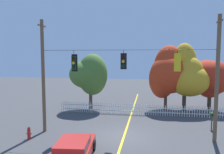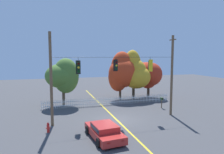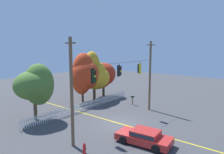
{
  "view_description": "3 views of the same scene",
  "coord_description": "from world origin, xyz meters",
  "px_view_note": "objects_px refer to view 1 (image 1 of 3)",
  "views": [
    {
      "loc": [
        1.76,
        -15.17,
        5.67
      ],
      "look_at": [
        -1.1,
        1.31,
        4.12
      ],
      "focal_mm": 35.27,
      "sensor_mm": 36.0,
      "label": 1
    },
    {
      "loc": [
        -6.09,
        -18.89,
        6.29
      ],
      "look_at": [
        -0.23,
        0.78,
        4.16
      ],
      "focal_mm": 33.24,
      "sensor_mm": 36.0,
      "label": 2
    },
    {
      "loc": [
        -15.88,
        -11.79,
        7.55
      ],
      "look_at": [
        -0.17,
        0.86,
        4.69
      ],
      "focal_mm": 32.85,
      "sensor_mm": 36.0,
      "label": 3
    }
  ],
  "objects_px": {
    "traffic_signal_northbound_secondary": "(177,62)",
    "fire_hydrant": "(29,133)",
    "autumn_maple_near_fence": "(90,75)",
    "roadside_mailbox": "(212,115)",
    "traffic_signal_eastbound_side": "(123,61)",
    "autumn_oak_far_east": "(188,75)",
    "parked_car": "(73,150)",
    "autumn_maple_far_west": "(210,77)",
    "autumn_maple_mid": "(168,73)",
    "traffic_signal_southbound_primary": "(74,63)"
  },
  "relations": [
    {
      "from": "parked_car",
      "to": "roadside_mailbox",
      "type": "distance_m",
      "value": 11.31
    },
    {
      "from": "autumn_maple_far_west",
      "to": "fire_hydrant",
      "type": "distance_m",
      "value": 18.42
    },
    {
      "from": "traffic_signal_eastbound_side",
      "to": "traffic_signal_northbound_secondary",
      "type": "bearing_deg",
      "value": -0.3
    },
    {
      "from": "autumn_maple_near_fence",
      "to": "roadside_mailbox",
      "type": "height_order",
      "value": "autumn_maple_near_fence"
    },
    {
      "from": "traffic_signal_southbound_primary",
      "to": "autumn_maple_far_west",
      "type": "relative_size",
      "value": 0.29
    },
    {
      "from": "traffic_signal_eastbound_side",
      "to": "fire_hydrant",
      "type": "height_order",
      "value": "traffic_signal_eastbound_side"
    },
    {
      "from": "traffic_signal_southbound_primary",
      "to": "roadside_mailbox",
      "type": "height_order",
      "value": "traffic_signal_southbound_primary"
    },
    {
      "from": "autumn_maple_near_fence",
      "to": "traffic_signal_eastbound_side",
      "type": "bearing_deg",
      "value": -58.93
    },
    {
      "from": "fire_hydrant",
      "to": "autumn_maple_far_west",
      "type": "bearing_deg",
      "value": 37.23
    },
    {
      "from": "fire_hydrant",
      "to": "traffic_signal_northbound_secondary",
      "type": "bearing_deg",
      "value": 9.2
    },
    {
      "from": "traffic_signal_southbound_primary",
      "to": "autumn_maple_mid",
      "type": "height_order",
      "value": "autumn_maple_mid"
    },
    {
      "from": "autumn_maple_near_fence",
      "to": "autumn_maple_far_west",
      "type": "xyz_separation_m",
      "value": [
        12.61,
        1.89,
        -0.28
      ]
    },
    {
      "from": "autumn_maple_mid",
      "to": "parked_car",
      "type": "bearing_deg",
      "value": -114.47
    },
    {
      "from": "autumn_maple_near_fence",
      "to": "parked_car",
      "type": "height_order",
      "value": "autumn_maple_near_fence"
    },
    {
      "from": "traffic_signal_eastbound_side",
      "to": "traffic_signal_northbound_secondary",
      "type": "relative_size",
      "value": 0.93
    },
    {
      "from": "parked_car",
      "to": "autumn_maple_mid",
      "type": "bearing_deg",
      "value": 65.53
    },
    {
      "from": "traffic_signal_southbound_primary",
      "to": "traffic_signal_eastbound_side",
      "type": "relative_size",
      "value": 1.15
    },
    {
      "from": "traffic_signal_northbound_secondary",
      "to": "parked_car",
      "type": "xyz_separation_m",
      "value": [
        -5.84,
        -4.13,
        -4.69
      ]
    },
    {
      "from": "parked_car",
      "to": "roadside_mailbox",
      "type": "bearing_deg",
      "value": 37.92
    },
    {
      "from": "traffic_signal_eastbound_side",
      "to": "fire_hydrant",
      "type": "bearing_deg",
      "value": -165.59
    },
    {
      "from": "roadside_mailbox",
      "to": "autumn_oak_far_east",
      "type": "bearing_deg",
      "value": 99.12
    },
    {
      "from": "roadside_mailbox",
      "to": "traffic_signal_northbound_secondary",
      "type": "bearing_deg",
      "value": -137.43
    },
    {
      "from": "traffic_signal_southbound_primary",
      "to": "autumn_oak_far_east",
      "type": "xyz_separation_m",
      "value": [
        9.32,
        8.69,
        -1.48
      ]
    },
    {
      "from": "traffic_signal_northbound_secondary",
      "to": "autumn_oak_far_east",
      "type": "distance_m",
      "value": 9.1
    },
    {
      "from": "traffic_signal_northbound_secondary",
      "to": "fire_hydrant",
      "type": "height_order",
      "value": "traffic_signal_northbound_secondary"
    },
    {
      "from": "autumn_maple_far_west",
      "to": "autumn_maple_near_fence",
      "type": "bearing_deg",
      "value": -171.46
    },
    {
      "from": "traffic_signal_southbound_primary",
      "to": "autumn_maple_near_fence",
      "type": "xyz_separation_m",
      "value": [
        -0.91,
        7.46,
        -1.46
      ]
    },
    {
      "from": "traffic_signal_eastbound_side",
      "to": "traffic_signal_northbound_secondary",
      "type": "height_order",
      "value": "same"
    },
    {
      "from": "traffic_signal_southbound_primary",
      "to": "parked_car",
      "type": "xyz_separation_m",
      "value": [
        1.35,
        -4.15,
        -4.62
      ]
    },
    {
      "from": "traffic_signal_northbound_secondary",
      "to": "fire_hydrant",
      "type": "distance_m",
      "value": 11.21
    },
    {
      "from": "traffic_signal_northbound_secondary",
      "to": "autumn_maple_mid",
      "type": "bearing_deg",
      "value": 89.29
    },
    {
      "from": "roadside_mailbox",
      "to": "traffic_signal_southbound_primary",
      "type": "bearing_deg",
      "value": -164.74
    },
    {
      "from": "autumn_maple_near_fence",
      "to": "roadside_mailbox",
      "type": "relative_size",
      "value": 4.56
    },
    {
      "from": "traffic_signal_northbound_secondary",
      "to": "roadside_mailbox",
      "type": "relative_size",
      "value": 1.1
    },
    {
      "from": "traffic_signal_eastbound_side",
      "to": "roadside_mailbox",
      "type": "bearing_deg",
      "value": 22.76
    },
    {
      "from": "autumn_maple_far_west",
      "to": "roadside_mailbox",
      "type": "bearing_deg",
      "value": -102.28
    },
    {
      "from": "fire_hydrant",
      "to": "roadside_mailbox",
      "type": "bearing_deg",
      "value": 18.79
    },
    {
      "from": "autumn_oak_far_east",
      "to": "autumn_maple_far_west",
      "type": "height_order",
      "value": "autumn_oak_far_east"
    },
    {
      "from": "autumn_maple_near_fence",
      "to": "parked_car",
      "type": "xyz_separation_m",
      "value": [
        2.26,
        -11.61,
        -3.15
      ]
    },
    {
      "from": "traffic_signal_northbound_secondary",
      "to": "fire_hydrant",
      "type": "xyz_separation_m",
      "value": [
        -9.96,
        -1.61,
        -4.89
      ]
    },
    {
      "from": "autumn_maple_near_fence",
      "to": "autumn_maple_mid",
      "type": "bearing_deg",
      "value": 10.19
    },
    {
      "from": "parked_car",
      "to": "autumn_maple_near_fence",
      "type": "bearing_deg",
      "value": 101.03
    },
    {
      "from": "traffic_signal_eastbound_side",
      "to": "roadside_mailbox",
      "type": "xyz_separation_m",
      "value": [
        6.68,
        2.8,
        -4.29
      ]
    },
    {
      "from": "traffic_signal_northbound_secondary",
      "to": "traffic_signal_southbound_primary",
      "type": "bearing_deg",
      "value": 179.84
    },
    {
      "from": "autumn_maple_far_west",
      "to": "fire_hydrant",
      "type": "height_order",
      "value": "autumn_maple_far_west"
    },
    {
      "from": "traffic_signal_southbound_primary",
      "to": "fire_hydrant",
      "type": "distance_m",
      "value": 5.78
    },
    {
      "from": "autumn_oak_far_east",
      "to": "parked_car",
      "type": "xyz_separation_m",
      "value": [
        -7.97,
        -12.84,
        -3.14
      ]
    },
    {
      "from": "traffic_signal_eastbound_side",
      "to": "autumn_maple_near_fence",
      "type": "height_order",
      "value": "traffic_signal_eastbound_side"
    },
    {
      "from": "autumn_oak_far_east",
      "to": "autumn_maple_far_west",
      "type": "bearing_deg",
      "value": 15.61
    },
    {
      "from": "autumn_oak_far_east",
      "to": "parked_car",
      "type": "bearing_deg",
      "value": -121.84
    }
  ]
}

